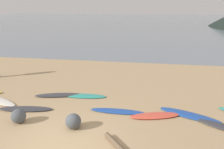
{
  "coord_description": "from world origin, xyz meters",
  "views": [
    {
      "loc": [
        2.73,
        -5.76,
        4.13
      ],
      "look_at": [
        0.68,
        5.76,
        0.6
      ],
      "focal_mm": 36.89,
      "sensor_mm": 36.0,
      "label": 1
    }
  ],
  "objects_px": {
    "surfboard_7": "(189,115)",
    "beach_rock_far": "(18,116)",
    "surfboard_2": "(26,109)",
    "surfboard_3": "(58,95)",
    "surfboard_4": "(84,96)",
    "surfboard_5": "(117,111)",
    "driftwood_log": "(117,145)",
    "beach_rock_near": "(73,121)",
    "surfboard_6": "(155,116)"
  },
  "relations": [
    {
      "from": "surfboard_6",
      "to": "surfboard_7",
      "type": "bearing_deg",
      "value": -4.71
    },
    {
      "from": "surfboard_2",
      "to": "surfboard_3",
      "type": "relative_size",
      "value": 1.02
    },
    {
      "from": "surfboard_2",
      "to": "surfboard_3",
      "type": "height_order",
      "value": "surfboard_2"
    },
    {
      "from": "surfboard_4",
      "to": "surfboard_6",
      "type": "relative_size",
      "value": 1.05
    },
    {
      "from": "surfboard_3",
      "to": "surfboard_7",
      "type": "bearing_deg",
      "value": -25.41
    },
    {
      "from": "surfboard_5",
      "to": "surfboard_7",
      "type": "distance_m",
      "value": 2.81
    },
    {
      "from": "surfboard_3",
      "to": "driftwood_log",
      "type": "distance_m",
      "value": 4.95
    },
    {
      "from": "surfboard_5",
      "to": "surfboard_6",
      "type": "distance_m",
      "value": 1.5
    },
    {
      "from": "surfboard_3",
      "to": "surfboard_4",
      "type": "distance_m",
      "value": 1.24
    },
    {
      "from": "surfboard_6",
      "to": "surfboard_7",
      "type": "relative_size",
      "value": 0.82
    },
    {
      "from": "surfboard_4",
      "to": "surfboard_7",
      "type": "distance_m",
      "value": 4.76
    },
    {
      "from": "surfboard_6",
      "to": "surfboard_7",
      "type": "height_order",
      "value": "surfboard_6"
    },
    {
      "from": "surfboard_3",
      "to": "surfboard_7",
      "type": "distance_m",
      "value": 5.94
    },
    {
      "from": "driftwood_log",
      "to": "surfboard_5",
      "type": "bearing_deg",
      "value": 98.64
    },
    {
      "from": "surfboard_2",
      "to": "surfboard_5",
      "type": "bearing_deg",
      "value": -1.38
    },
    {
      "from": "surfboard_3",
      "to": "surfboard_6",
      "type": "height_order",
      "value": "surfboard_6"
    },
    {
      "from": "driftwood_log",
      "to": "surfboard_6",
      "type": "bearing_deg",
      "value": 63.39
    },
    {
      "from": "surfboard_7",
      "to": "beach_rock_far",
      "type": "height_order",
      "value": "beach_rock_far"
    },
    {
      "from": "driftwood_log",
      "to": "beach_rock_near",
      "type": "bearing_deg",
      "value": 152.82
    },
    {
      "from": "beach_rock_near",
      "to": "driftwood_log",
      "type": "bearing_deg",
      "value": -27.18
    },
    {
      "from": "surfboard_3",
      "to": "surfboard_2",
      "type": "bearing_deg",
      "value": -128.35
    },
    {
      "from": "surfboard_5",
      "to": "driftwood_log",
      "type": "relative_size",
      "value": 1.59
    },
    {
      "from": "surfboard_4",
      "to": "surfboard_7",
      "type": "xyz_separation_m",
      "value": [
        4.6,
        -1.2,
        0.0
      ]
    },
    {
      "from": "surfboard_4",
      "to": "driftwood_log",
      "type": "height_order",
      "value": "driftwood_log"
    },
    {
      "from": "surfboard_4",
      "to": "beach_rock_far",
      "type": "bearing_deg",
      "value": -123.74
    },
    {
      "from": "surfboard_5",
      "to": "surfboard_6",
      "type": "xyz_separation_m",
      "value": [
        1.49,
        -0.15,
        0.01
      ]
    },
    {
      "from": "surfboard_4",
      "to": "surfboard_6",
      "type": "xyz_separation_m",
      "value": [
        3.28,
        -1.49,
        0.01
      ]
    },
    {
      "from": "surfboard_5",
      "to": "beach_rock_far",
      "type": "xyz_separation_m",
      "value": [
        -3.42,
        -1.5,
        0.23
      ]
    },
    {
      "from": "surfboard_4",
      "to": "beach_rock_far",
      "type": "relative_size",
      "value": 3.9
    },
    {
      "from": "surfboard_4",
      "to": "beach_rock_near",
      "type": "height_order",
      "value": "beach_rock_near"
    },
    {
      "from": "surfboard_6",
      "to": "driftwood_log",
      "type": "height_order",
      "value": "driftwood_log"
    },
    {
      "from": "beach_rock_far",
      "to": "surfboard_4",
      "type": "bearing_deg",
      "value": 60.27
    },
    {
      "from": "surfboard_5",
      "to": "surfboard_7",
      "type": "relative_size",
      "value": 0.93
    },
    {
      "from": "beach_rock_near",
      "to": "beach_rock_far",
      "type": "height_order",
      "value": "beach_rock_near"
    },
    {
      "from": "surfboard_2",
      "to": "surfboard_7",
      "type": "relative_size",
      "value": 0.93
    },
    {
      "from": "surfboard_2",
      "to": "surfboard_5",
      "type": "distance_m",
      "value": 3.78
    },
    {
      "from": "beach_rock_near",
      "to": "surfboard_6",
      "type": "bearing_deg",
      "value": 26.21
    },
    {
      "from": "surfboard_2",
      "to": "beach_rock_far",
      "type": "relative_size",
      "value": 4.16
    },
    {
      "from": "surfboard_5",
      "to": "beach_rock_far",
      "type": "height_order",
      "value": "beach_rock_far"
    },
    {
      "from": "surfboard_2",
      "to": "driftwood_log",
      "type": "bearing_deg",
      "value": -33.57
    },
    {
      "from": "surfboard_2",
      "to": "driftwood_log",
      "type": "height_order",
      "value": "driftwood_log"
    },
    {
      "from": "beach_rock_near",
      "to": "surfboard_4",
      "type": "bearing_deg",
      "value": 99.4
    },
    {
      "from": "surfboard_3",
      "to": "surfboard_7",
      "type": "relative_size",
      "value": 0.91
    },
    {
      "from": "beach_rock_near",
      "to": "beach_rock_far",
      "type": "xyz_separation_m",
      "value": [
        -2.1,
        0.03,
        -0.01
      ]
    },
    {
      "from": "surfboard_3",
      "to": "driftwood_log",
      "type": "bearing_deg",
      "value": -61.79
    },
    {
      "from": "surfboard_5",
      "to": "driftwood_log",
      "type": "distance_m",
      "value": 2.42
    },
    {
      "from": "surfboard_2",
      "to": "surfboard_6",
      "type": "relative_size",
      "value": 1.12
    },
    {
      "from": "surfboard_4",
      "to": "surfboard_5",
      "type": "height_order",
      "value": "surfboard_4"
    },
    {
      "from": "surfboard_7",
      "to": "driftwood_log",
      "type": "distance_m",
      "value": 3.52
    },
    {
      "from": "surfboard_7",
      "to": "surfboard_3",
      "type": "bearing_deg",
      "value": -166.02
    }
  ]
}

